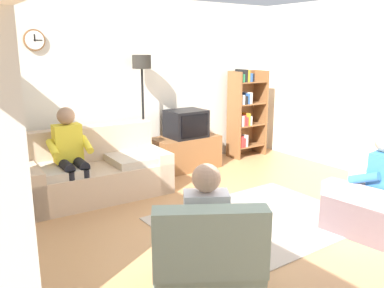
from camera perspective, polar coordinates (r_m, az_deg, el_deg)
ground_plane at (r=4.65m, az=7.66°, el=-11.55°), size 12.00×12.00×0.00m
back_wall_assembly at (r=6.45m, az=-8.28°, el=7.95°), size 6.20×0.17×2.70m
couch at (r=5.57m, az=-13.47°, el=-4.08°), size 1.94×0.97×0.90m
tv_stand at (r=6.64m, az=-0.94°, el=-1.23°), size 1.10×0.56×0.54m
tv at (r=6.51m, az=-0.84°, el=2.90°), size 0.60×0.49×0.44m
bookshelf at (r=7.40m, az=7.42°, el=4.56°), size 0.68×0.36×1.58m
floor_lamp at (r=6.16m, az=-7.04°, el=8.67°), size 0.28×0.28×1.85m
armchair_near_window at (r=3.32m, az=1.94°, el=-16.72°), size 1.14×1.17×0.90m
armchair_near_bookshelf at (r=4.82m, az=24.84°, el=-8.07°), size 0.90×0.97×0.90m
area_rug at (r=4.82m, az=9.36°, el=-10.63°), size 2.20×1.70×0.01m
person_on_couch at (r=5.25m, az=-16.78°, el=-0.97°), size 0.53×0.55×1.24m
person_in_left_armchair at (r=3.25m, az=1.83°, el=-11.13°), size 0.61×0.64×1.12m
person_in_right_armchair at (r=4.76m, az=24.23°, el=-4.28°), size 0.55×0.57×1.12m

